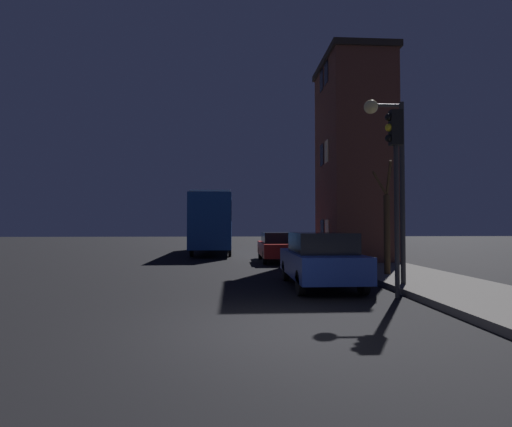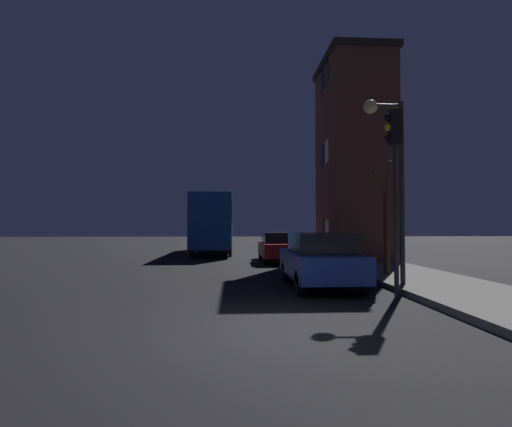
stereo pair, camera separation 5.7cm
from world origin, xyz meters
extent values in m
plane|color=black|center=(0.00, 0.00, 0.00)|extent=(120.00, 120.00, 0.00)
cube|color=brown|center=(5.56, 12.86, 5.08)|extent=(2.96, 4.59, 9.82)
cube|color=black|center=(5.56, 12.86, 10.14)|extent=(3.20, 4.83, 0.30)
cube|color=#E5C67F|center=(4.06, 12.34, 1.57)|extent=(0.03, 0.70, 1.10)
cube|color=black|center=(4.06, 13.38, 1.57)|extent=(0.03, 0.70, 1.10)
cube|color=#E5C67F|center=(4.06, 12.34, 5.48)|extent=(0.03, 0.70, 1.10)
cube|color=black|center=(4.06, 13.38, 5.48)|extent=(0.03, 0.70, 1.10)
cube|color=black|center=(4.06, 12.34, 9.39)|extent=(0.03, 0.70, 1.10)
cube|color=black|center=(4.06, 13.38, 9.39)|extent=(0.03, 0.70, 1.10)
cylinder|color=#28282B|center=(4.30, 4.22, 2.78)|extent=(0.14, 0.14, 5.23)
cylinder|color=#28282B|center=(3.85, 4.22, 5.30)|extent=(0.90, 0.09, 0.09)
sphere|color=#F9E08C|center=(3.40, 4.22, 5.25)|extent=(0.40, 0.40, 0.40)
cylinder|color=#28282B|center=(3.60, 2.98, 1.94)|extent=(0.12, 0.12, 3.88)
cube|color=black|center=(3.60, 2.98, 4.33)|extent=(0.30, 0.24, 0.90)
sphere|color=black|center=(3.42, 2.98, 4.60)|extent=(0.20, 0.20, 0.20)
sphere|color=yellow|center=(3.42, 2.98, 4.33)|extent=(0.20, 0.20, 0.20)
sphere|color=black|center=(3.42, 2.98, 4.06)|extent=(0.20, 0.20, 0.20)
cylinder|color=#382819|center=(4.74, 6.50, 1.53)|extent=(0.21, 0.21, 2.71)
cylinder|color=#382819|center=(4.67, 6.13, 3.42)|extent=(0.25, 0.82, 1.13)
cylinder|color=#382819|center=(5.03, 7.03, 3.44)|extent=(0.70, 1.16, 1.20)
cylinder|color=#382819|center=(4.44, 6.31, 3.26)|extent=(0.70, 0.47, 0.81)
cube|color=#194793|center=(-1.82, 20.07, 2.08)|extent=(2.41, 10.35, 3.21)
cube|color=black|center=(-1.82, 20.07, 2.66)|extent=(2.43, 9.52, 1.15)
cube|color=#B2B2B2|center=(-1.82, 20.07, 3.75)|extent=(2.29, 9.83, 0.12)
cylinder|color=black|center=(-0.71, 23.43, 0.48)|extent=(0.18, 0.96, 0.96)
cylinder|color=black|center=(-2.94, 23.43, 0.48)|extent=(0.18, 0.96, 0.96)
cylinder|color=black|center=(-0.71, 16.70, 0.48)|extent=(0.18, 0.96, 0.96)
cylinder|color=black|center=(-2.94, 16.70, 0.48)|extent=(0.18, 0.96, 0.96)
cube|color=navy|center=(2.04, 4.87, 0.69)|extent=(1.85, 4.40, 0.70)
cube|color=black|center=(2.04, 4.65, 1.33)|extent=(1.63, 2.29, 0.58)
cylinder|color=black|center=(2.88, 6.30, 0.34)|extent=(0.18, 0.67, 0.67)
cylinder|color=black|center=(1.20, 6.30, 0.34)|extent=(0.18, 0.67, 0.67)
cylinder|color=black|center=(2.88, 3.44, 0.34)|extent=(0.18, 0.67, 0.67)
cylinder|color=black|center=(1.20, 3.44, 0.34)|extent=(0.18, 0.67, 0.67)
cube|color=#B21E19|center=(1.75, 13.33, 0.64)|extent=(1.76, 4.63, 0.65)
cube|color=black|center=(1.75, 13.10, 1.23)|extent=(1.55, 2.41, 0.51)
cylinder|color=black|center=(2.54, 14.83, 0.32)|extent=(0.18, 0.64, 0.64)
cylinder|color=black|center=(0.95, 14.83, 0.32)|extent=(0.18, 0.64, 0.64)
cylinder|color=black|center=(2.54, 11.82, 0.32)|extent=(0.18, 0.64, 0.64)
cylinder|color=black|center=(0.95, 11.82, 0.32)|extent=(0.18, 0.64, 0.64)
camera|label=1|loc=(-0.59, -6.92, 1.83)|focal=28.00mm
camera|label=2|loc=(-0.53, -6.93, 1.83)|focal=28.00mm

